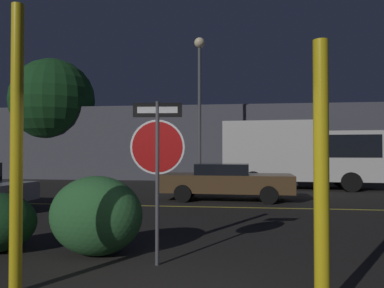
{
  "coord_description": "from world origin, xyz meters",
  "views": [
    {
      "loc": [
        0.94,
        -4.11,
        1.74
      ],
      "look_at": [
        -0.04,
        3.81,
        1.9
      ],
      "focal_mm": 35.0,
      "sensor_mm": 36.0,
      "label": 1
    }
  ],
  "objects": [
    {
      "name": "passing_car_2",
      "position": [
        0.51,
        9.38,
        0.68
      ],
      "size": [
        4.79,
        2.06,
        1.3
      ],
      "rotation": [
        0.0,
        0.0,
        -1.6
      ],
      "color": "brown",
      "rests_on": "ground_plane"
    },
    {
      "name": "stop_sign",
      "position": [
        -0.29,
        1.53,
        1.76
      ],
      "size": [
        0.84,
        0.09,
        2.51
      ],
      "rotation": [
        0.0,
        0.0,
        0.09
      ],
      "color": "#4C4C51",
      "rests_on": "ground_plane"
    },
    {
      "name": "yellow_pole_right",
      "position": [
        1.82,
        0.01,
        1.47
      ],
      "size": [
        0.16,
        0.16,
        2.94
      ],
      "primitive_type": "cylinder",
      "color": "yellow",
      "rests_on": "ground_plane"
    },
    {
      "name": "street_lamp",
      "position": [
        -0.89,
        13.75,
        4.94
      ],
      "size": [
        0.51,
        0.51,
        7.24
      ],
      "color": "#4C4C51",
      "rests_on": "ground_plane"
    },
    {
      "name": "yellow_pole_left",
      "position": [
        -1.78,
        0.22,
        1.79
      ],
      "size": [
        0.15,
        0.15,
        3.58
      ],
      "primitive_type": "cylinder",
      "color": "yellow",
      "rests_on": "ground_plane"
    },
    {
      "name": "tree_0",
      "position": [
        -10.98,
        18.77,
        5.03
      ],
      "size": [
        5.37,
        5.37,
        7.72
      ],
      "color": "#422D1E",
      "rests_on": "ground_plane"
    },
    {
      "name": "hedge_bush_2",
      "position": [
        -1.43,
        1.94,
        0.66
      ],
      "size": [
        1.57,
        1.17,
        1.33
      ],
      "primitive_type": "ellipsoid",
      "color": "#2D6633",
      "rests_on": "ground_plane"
    },
    {
      "name": "building_backdrop",
      "position": [
        -2.25,
        19.95,
        2.24
      ],
      "size": [
        25.32,
        4.49,
        4.48
      ],
      "primitive_type": "cube",
      "color": "#4C4C56",
      "rests_on": "ground_plane"
    },
    {
      "name": "delivery_truck",
      "position": [
        3.84,
        13.94,
        1.7
      ],
      "size": [
        7.08,
        2.87,
        3.13
      ],
      "rotation": [
        0.0,
        0.0,
        -1.64
      ],
      "color": "silver",
      "rests_on": "ground_plane"
    },
    {
      "name": "road_center_stripe",
      "position": [
        0.0,
        7.58,
        0.0
      ],
      "size": [
        36.29,
        0.12,
        0.01
      ],
      "primitive_type": "cube",
      "color": "gold",
      "rests_on": "ground_plane"
    }
  ]
}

